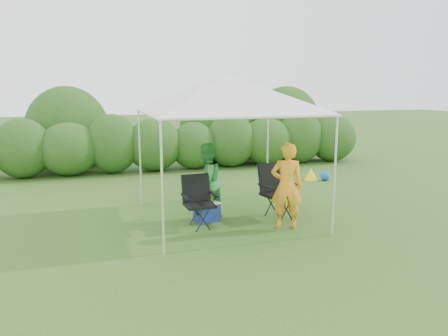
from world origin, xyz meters
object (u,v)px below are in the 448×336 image
object	(u,v)px
chair_right	(276,187)
cooler	(207,212)
chair_left	(198,198)
man	(287,186)
woman	(206,181)
canopy	(226,94)

from	to	relation	value
chair_right	cooler	world-z (taller)	chair_right
chair_right	chair_left	size ratio (longest dim) A/B	1.11
man	woman	world-z (taller)	man
man	cooler	distance (m)	1.66
canopy	chair_left	xyz separation A→B (m)	(-0.65, -0.29, -1.91)
chair_left	man	bearing A→B (deg)	-23.86
chair_right	cooler	size ratio (longest dim) A/B	2.00
cooler	chair_right	bearing A→B (deg)	-24.03
chair_left	man	size ratio (longest dim) A/B	0.61
man	chair_left	bearing A→B (deg)	-1.62
chair_right	woman	distance (m)	1.40
chair_right	canopy	bearing A→B (deg)	157.32
cooler	man	bearing A→B (deg)	-52.23
woman	chair_right	bearing A→B (deg)	131.60
canopy	cooler	xyz separation A→B (m)	(-0.42, -0.07, -2.27)
chair_right	man	size ratio (longest dim) A/B	0.68
canopy	woman	distance (m)	1.75
chair_right	chair_left	world-z (taller)	chair_right
chair_right	chair_left	distance (m)	1.64
cooler	woman	bearing A→B (deg)	55.90
canopy	man	distance (m)	2.08
man	woman	xyz separation A→B (m)	(-1.25, 1.02, -0.04)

